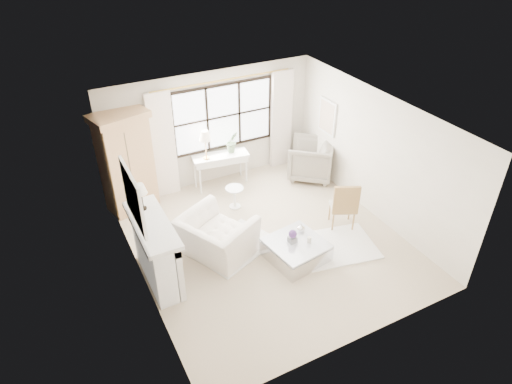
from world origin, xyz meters
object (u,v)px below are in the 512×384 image
console_table (221,170)px  club_armchair (217,237)px  coffee_table (296,250)px  armoire (126,162)px

console_table → club_armchair: size_ratio=1.05×
console_table → coffee_table: size_ratio=1.19×
armoire → console_table: armoire is taller
club_armchair → console_table: bearing=-51.5°
armoire → console_table: 2.25m
armoire → club_armchair: armoire is taller
armoire → coffee_table: armoire is taller
club_armchair → coffee_table: size_ratio=1.14×
club_armchair → coffee_table: club_armchair is taller
console_table → armoire: bearing=-173.3°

